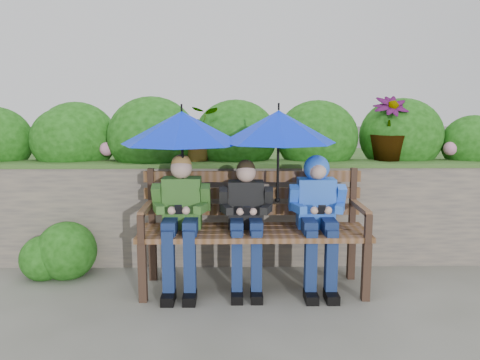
{
  "coord_description": "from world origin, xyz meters",
  "views": [
    {
      "loc": [
        -0.06,
        -3.9,
        1.6
      ],
      "look_at": [
        0.0,
        0.1,
        0.95
      ],
      "focal_mm": 35.0,
      "sensor_mm": 36.0,
      "label": 1
    }
  ],
  "objects_px": {
    "park_bench": "(253,221)",
    "boy_middle": "(246,216)",
    "boy_right": "(318,209)",
    "umbrella_right": "(278,127)",
    "umbrella_left": "(182,128)",
    "boy_left": "(181,215)"
  },
  "relations": [
    {
      "from": "boy_left",
      "to": "umbrella_right",
      "type": "distance_m",
      "value": 1.11
    },
    {
      "from": "park_bench",
      "to": "boy_right",
      "type": "xyz_separation_m",
      "value": [
        0.55,
        -0.08,
        0.12
      ]
    },
    {
      "from": "boy_left",
      "to": "boy_right",
      "type": "bearing_deg",
      "value": 0.68
    },
    {
      "from": "boy_left",
      "to": "umbrella_left",
      "type": "height_order",
      "value": "umbrella_left"
    },
    {
      "from": "park_bench",
      "to": "boy_left",
      "type": "relative_size",
      "value": 1.66
    },
    {
      "from": "boy_left",
      "to": "boy_middle",
      "type": "relative_size",
      "value": 1.04
    },
    {
      "from": "boy_left",
      "to": "park_bench",
      "type": "bearing_deg",
      "value": 8.67
    },
    {
      "from": "boy_right",
      "to": "umbrella_right",
      "type": "bearing_deg",
      "value": 178.94
    },
    {
      "from": "park_bench",
      "to": "umbrella_right",
      "type": "relative_size",
      "value": 2.01
    },
    {
      "from": "boy_middle",
      "to": "umbrella_left",
      "type": "xyz_separation_m",
      "value": [
        -0.54,
        0.04,
        0.75
      ]
    },
    {
      "from": "park_bench",
      "to": "boy_middle",
      "type": "xyz_separation_m",
      "value": [
        -0.06,
        -0.09,
        0.07
      ]
    },
    {
      "from": "park_bench",
      "to": "umbrella_left",
      "type": "height_order",
      "value": "umbrella_left"
    },
    {
      "from": "umbrella_left",
      "to": "boy_right",
      "type": "bearing_deg",
      "value": -1.53
    },
    {
      "from": "boy_left",
      "to": "boy_middle",
      "type": "height_order",
      "value": "boy_left"
    },
    {
      "from": "umbrella_left",
      "to": "umbrella_right",
      "type": "xyz_separation_m",
      "value": [
        0.8,
        -0.02,
        0.01
      ]
    },
    {
      "from": "boy_middle",
      "to": "umbrella_right",
      "type": "bearing_deg",
      "value": 3.27
    },
    {
      "from": "boy_left",
      "to": "boy_middle",
      "type": "bearing_deg",
      "value": 0.51
    },
    {
      "from": "boy_right",
      "to": "boy_left",
      "type": "bearing_deg",
      "value": -179.32
    },
    {
      "from": "park_bench",
      "to": "boy_middle",
      "type": "height_order",
      "value": "boy_middle"
    },
    {
      "from": "park_bench",
      "to": "boy_left",
      "type": "bearing_deg",
      "value": -171.33
    },
    {
      "from": "umbrella_right",
      "to": "boy_right",
      "type": "bearing_deg",
      "value": -1.06
    },
    {
      "from": "umbrella_right",
      "to": "boy_middle",
      "type": "bearing_deg",
      "value": -176.73
    }
  ]
}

